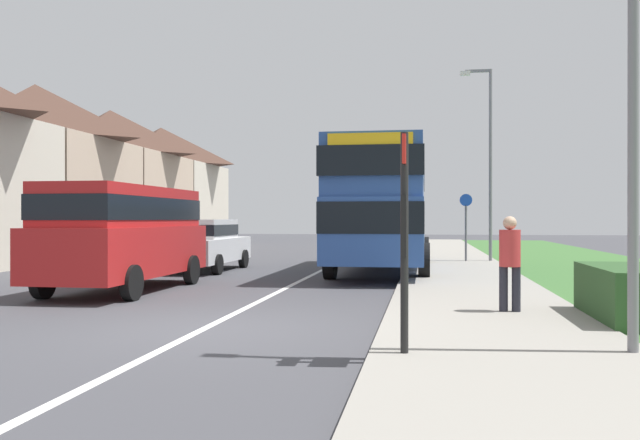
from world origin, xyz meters
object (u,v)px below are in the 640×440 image
cycle_route_sign (466,224)px  street_lamp_mid (487,152)px  double_decker_bus (383,202)px  parked_van_red (125,230)px  pedestrian_at_stop (510,259)px  parked_car_white (204,242)px  bus_stop_sign (404,227)px

cycle_route_sign → street_lamp_mid: 2.76m
double_decker_bus → parked_van_red: size_ratio=1.80×
pedestrian_at_stop → cycle_route_sign: size_ratio=0.66×
double_decker_bus → parked_car_white: size_ratio=2.17×
bus_stop_sign → street_lamp_mid: street_lamp_mid is taller
bus_stop_sign → cycle_route_sign: bearing=84.3°
parked_car_white → pedestrian_at_stop: pedestrian_at_stop is taller
double_decker_bus → street_lamp_mid: (3.50, 4.23, 1.92)m
cycle_route_sign → street_lamp_mid: (0.78, 0.32, 2.63)m
double_decker_bus → parked_van_red: (-5.42, -6.28, -0.75)m
parked_car_white → pedestrian_at_stop: 11.99m
parked_van_red → bus_stop_sign: 9.23m
double_decker_bus → parked_van_red: 8.33m
pedestrian_at_stop → street_lamp_mid: 13.83m
parked_van_red → street_lamp_mid: street_lamp_mid is taller
double_decker_bus → bus_stop_sign: 12.91m
pedestrian_at_stop → bus_stop_sign: 4.00m
parked_van_red → pedestrian_at_stop: bearing=-20.1°
pedestrian_at_stop → cycle_route_sign: cycle_route_sign is taller
parked_car_white → pedestrian_at_stop: bearing=-47.0°
parked_car_white → double_decker_bus: bearing=4.8°
pedestrian_at_stop → bus_stop_sign: bearing=-113.7°
double_decker_bus → pedestrian_at_stop: size_ratio=5.90×
bus_stop_sign → cycle_route_sign: bus_stop_sign is taller
double_decker_bus → parked_car_white: 5.70m
bus_stop_sign → cycle_route_sign: (1.67, 16.77, -0.11)m
double_decker_bus → street_lamp_mid: street_lamp_mid is taller
parked_van_red → street_lamp_mid: size_ratio=0.78×
parked_car_white → cycle_route_sign: 9.37m
bus_stop_sign → street_lamp_mid: size_ratio=0.37×
street_lamp_mid → parked_van_red: bearing=-130.3°
cycle_route_sign → street_lamp_mid: street_lamp_mid is taller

